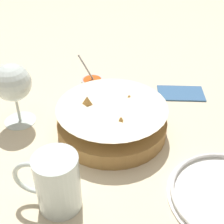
% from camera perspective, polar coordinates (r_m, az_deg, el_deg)
% --- Properties ---
extents(ground_plane, '(4.00, 4.00, 0.00)m').
position_cam_1_polar(ground_plane, '(0.78, -0.43, -2.00)').
color(ground_plane, beige).
extents(food_basket, '(0.26, 0.26, 0.09)m').
position_cam_1_polar(food_basket, '(0.73, 0.02, -1.61)').
color(food_basket, olive).
rests_on(food_basket, ground_plane).
extents(sauce_cup, '(0.07, 0.06, 0.11)m').
position_cam_1_polar(sauce_cup, '(0.90, -3.61, 5.16)').
color(sauce_cup, '#B7B7BC').
rests_on(sauce_cup, ground_plane).
extents(wine_glass, '(0.09, 0.09, 0.16)m').
position_cam_1_polar(wine_glass, '(0.76, -17.72, 4.82)').
color(wine_glass, silver).
rests_on(wine_glass, ground_plane).
extents(beer_mug, '(0.12, 0.08, 0.12)m').
position_cam_1_polar(beer_mug, '(0.57, -10.02, -12.84)').
color(beer_mug, silver).
rests_on(beer_mug, ground_plane).
extents(napkin, '(0.14, 0.09, 0.01)m').
position_cam_1_polar(napkin, '(0.91, 12.48, 3.48)').
color(napkin, '#38608E').
rests_on(napkin, ground_plane).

